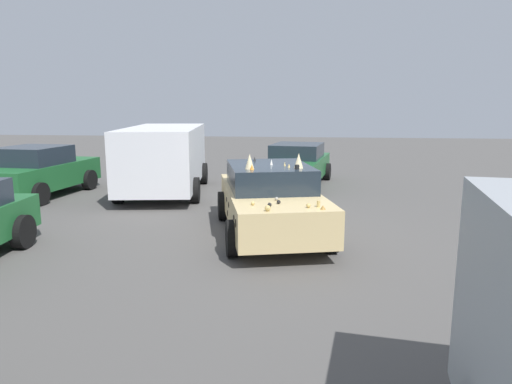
{
  "coord_description": "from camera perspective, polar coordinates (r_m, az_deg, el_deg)",
  "views": [
    {
      "loc": [
        -9.49,
        -0.79,
        2.71
      ],
      "look_at": [
        0.0,
        0.3,
        0.9
      ],
      "focal_mm": 32.55,
      "sensor_mm": 36.0,
      "label": 1
    }
  ],
  "objects": [
    {
      "name": "parked_sedan_near_left",
      "position": [
        15.88,
        5.01,
        3.38
      ],
      "size": [
        4.58,
        2.49,
        1.39
      ],
      "rotation": [
        0.0,
        0.0,
        2.98
      ],
      "color": "#1E602D",
      "rests_on": "ground"
    },
    {
      "name": "parked_van_far_right",
      "position": [
        14.63,
        -11.17,
        4.39
      ],
      "size": [
        5.56,
        2.93,
        2.03
      ],
      "rotation": [
        0.0,
        0.0,
        0.15
      ],
      "color": "silver",
      "rests_on": "ground"
    },
    {
      "name": "art_car_decorated",
      "position": [
        9.75,
        1.73,
        -0.85
      ],
      "size": [
        4.73,
        2.82,
        1.76
      ],
      "rotation": [
        0.0,
        0.0,
        3.39
      ],
      "color": "#D8BC7F",
      "rests_on": "ground"
    },
    {
      "name": "parked_sedan_row_back_center",
      "position": [
        15.3,
        -25.28,
        2.3
      ],
      "size": [
        4.14,
        2.3,
        1.5
      ],
      "rotation": [
        0.0,
        0.0,
        -0.08
      ],
      "color": "#1E602D",
      "rests_on": "ground"
    },
    {
      "name": "ground_plane",
      "position": [
        9.9,
        1.73,
        -5.16
      ],
      "size": [
        60.0,
        60.0,
        0.0
      ],
      "primitive_type": "plane",
      "color": "#514F4C"
    }
  ]
}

